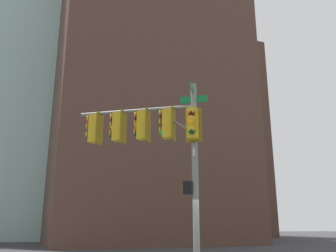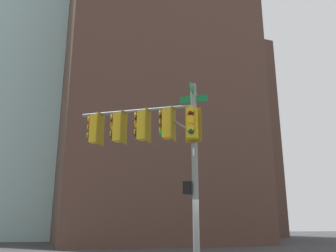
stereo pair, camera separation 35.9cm
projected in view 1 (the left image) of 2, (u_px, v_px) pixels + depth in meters
signal_pole_assembly at (154, 137)px, 12.20m from camera, size 2.95×3.84×6.41m
building_brick_nearside at (138, 81)px, 44.83m from camera, size 23.19×19.35×38.28m
building_brick_midblock at (194, 143)px, 66.57m from camera, size 22.64×17.81×33.24m
building_glass_tower at (70, 70)px, 64.83m from camera, size 33.94×31.75×57.69m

